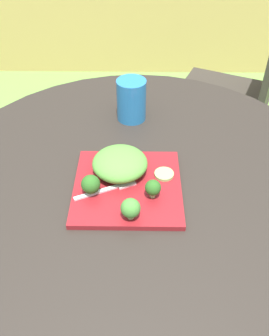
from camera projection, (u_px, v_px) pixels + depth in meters
The scene contains 11 objects.
ground_plane at pixel (138, 312), 1.44m from camera, with size 12.00×12.00×0.00m, color #669342.
patio_table at pixel (139, 225), 1.10m from camera, with size 1.08×1.08×0.74m.
patio_chair at pixel (245, 84), 1.75m from camera, with size 0.58×0.58×0.90m.
salad_plate at pixel (129, 187), 0.90m from camera, with size 0.26×0.26×0.01m, color maroon.
drinking_glass at pixel (133, 102), 1.11m from camera, with size 0.09×0.09×0.13m.
fork at pixel (113, 188), 0.89m from camera, with size 0.15×0.08×0.00m.
lettuce_mound at pixel (121, 163), 0.91m from camera, with size 0.14×0.14×0.06m, color #519338.
broccoli_floret_0 at pixel (132, 208), 0.80m from camera, with size 0.04×0.04×0.05m.
broccoli_floret_1 at pixel (155, 188), 0.85m from camera, with size 0.04×0.04×0.05m.
broccoli_floret_2 at pixel (92, 184), 0.86m from camera, with size 0.04×0.04×0.05m.
cucumber_slice_0 at pixel (166, 174), 0.92m from camera, with size 0.05×0.05×0.01m, color #8EB766.
Camera 1 is at (-0.00, -0.71, 1.38)m, focal length 39.43 mm.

